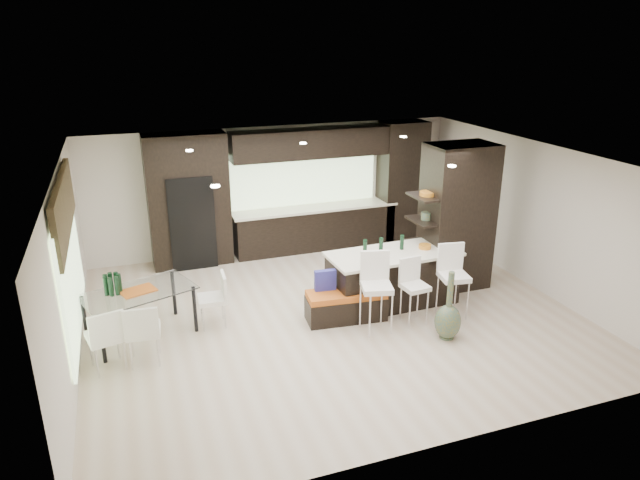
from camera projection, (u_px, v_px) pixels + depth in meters
name	position (u px, v px, depth m)	size (l,w,h in m)	color
ground	(332.00, 314.00, 9.74)	(8.00, 8.00, 0.00)	#C3AC95
back_wall	(275.00, 188.00, 12.38)	(8.00, 0.02, 2.70)	beige
left_wall	(67.00, 273.00, 8.02)	(0.02, 7.00, 2.70)	beige
right_wall	(534.00, 215.00, 10.54)	(0.02, 7.00, 2.70)	beige
ceiling	(333.00, 159.00, 8.82)	(8.00, 7.00, 0.02)	white
window_left	(71.00, 267.00, 8.21)	(0.04, 3.20, 1.90)	#B2D199
window_back	(302.00, 178.00, 12.46)	(3.40, 0.04, 1.20)	#B2D199
stone_accent	(63.00, 207.00, 7.91)	(0.08, 3.00, 0.80)	brown
ceiling_spots	(327.00, 157.00, 9.05)	(4.00, 3.00, 0.02)	white
back_cabinetry	(302.00, 190.00, 12.24)	(6.80, 0.68, 2.70)	black
refrigerator	(190.00, 220.00, 11.58)	(0.90, 0.68, 1.90)	black
partition_column	(457.00, 217.00, 10.46)	(1.20, 0.80, 2.70)	black
kitchen_island	(393.00, 278.00, 10.01)	(2.30, 0.99, 0.96)	black
stool_left	(376.00, 301.00, 9.04)	(0.47, 0.47, 1.05)	white
stool_mid	(414.00, 298.00, 9.32)	(0.39, 0.39, 0.89)	white
stool_right	(453.00, 289.00, 9.50)	(0.45, 0.45, 1.02)	white
bench	(346.00, 305.00, 9.50)	(1.32, 0.51, 0.51)	black
floor_vase	(449.00, 306.00, 8.81)	(0.41, 0.41, 1.13)	#49583E
dining_table	(141.00, 314.00, 8.91)	(1.63, 0.92, 0.79)	white
chair_near	(144.00, 335.00, 8.20)	(0.48, 0.48, 0.89)	white
chair_far	(106.00, 341.00, 8.04)	(0.48, 0.48, 0.89)	white
chair_end	(212.00, 302.00, 9.25)	(0.44, 0.44, 0.82)	white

